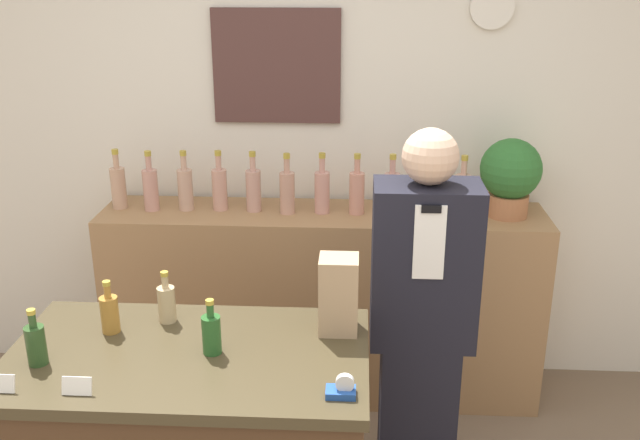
# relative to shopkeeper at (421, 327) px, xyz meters

# --- Properties ---
(back_wall) EXTENTS (5.20, 0.09, 2.70)m
(back_wall) POSITION_rel_shopkeeper_xyz_m (-0.55, 1.04, 0.56)
(back_wall) COLOR silver
(back_wall) RESTS_ON ground_plane
(back_shelf) EXTENTS (2.17, 0.43, 0.99)m
(back_shelf) POSITION_rel_shopkeeper_xyz_m (-0.43, 0.77, -0.30)
(back_shelf) COLOR #9E754C
(back_shelf) RESTS_ON ground_plane
(shopkeeper) EXTENTS (0.40, 0.25, 1.58)m
(shopkeeper) POSITION_rel_shopkeeper_xyz_m (0.00, 0.00, 0.00)
(shopkeeper) COLOR black
(shopkeeper) RESTS_ON ground_plane
(potted_plant) EXTENTS (0.29, 0.29, 0.38)m
(potted_plant) POSITION_rel_shopkeeper_xyz_m (0.46, 0.78, 0.40)
(potted_plant) COLOR #B27047
(potted_plant) RESTS_ON back_shelf
(paper_bag) EXTENTS (0.13, 0.12, 0.28)m
(paper_bag) POSITION_rel_shopkeeper_xyz_m (-0.32, -0.28, 0.27)
(paper_bag) COLOR tan
(paper_bag) RESTS_ON display_counter
(tape_dispenser) EXTENTS (0.09, 0.06, 0.07)m
(tape_dispenser) POSITION_rel_shopkeeper_xyz_m (-0.29, -0.68, 0.15)
(tape_dispenser) COLOR #1E4799
(tape_dispenser) RESTS_ON display_counter
(price_card_left) EXTENTS (0.09, 0.02, 0.06)m
(price_card_left) POSITION_rel_shopkeeper_xyz_m (-1.32, -0.71, 0.16)
(price_card_left) COLOR white
(price_card_left) RESTS_ON display_counter
(price_card_right) EXTENTS (0.09, 0.02, 0.06)m
(price_card_right) POSITION_rel_shopkeeper_xyz_m (-1.08, -0.71, 0.16)
(price_card_right) COLOR white
(price_card_right) RESTS_ON display_counter
(counter_bottle_0) EXTENTS (0.06, 0.06, 0.19)m
(counter_bottle_0) POSITION_rel_shopkeeper_xyz_m (-1.27, -0.55, 0.20)
(counter_bottle_0) COLOR #294721
(counter_bottle_0) RESTS_ON display_counter
(counter_bottle_1) EXTENTS (0.06, 0.06, 0.19)m
(counter_bottle_1) POSITION_rel_shopkeeper_xyz_m (-1.11, -0.33, 0.20)
(counter_bottle_1) COLOR #A7732E
(counter_bottle_1) RESTS_ON display_counter
(counter_bottle_2) EXTENTS (0.06, 0.06, 0.19)m
(counter_bottle_2) POSITION_rel_shopkeeper_xyz_m (-0.93, -0.24, 0.20)
(counter_bottle_2) COLOR tan
(counter_bottle_2) RESTS_ON display_counter
(counter_bottle_3) EXTENTS (0.06, 0.06, 0.19)m
(counter_bottle_3) POSITION_rel_shopkeeper_xyz_m (-0.73, -0.45, 0.20)
(counter_bottle_3) COLOR #255725
(counter_bottle_3) RESTS_ON display_counter
(shelf_bottle_0) EXTENTS (0.07, 0.07, 0.30)m
(shelf_bottle_0) POSITION_rel_shopkeeper_xyz_m (-1.43, 0.79, 0.31)
(shelf_bottle_0) COLOR tan
(shelf_bottle_0) RESTS_ON back_shelf
(shelf_bottle_1) EXTENTS (0.07, 0.07, 0.30)m
(shelf_bottle_1) POSITION_rel_shopkeeper_xyz_m (-1.26, 0.76, 0.31)
(shelf_bottle_1) COLOR tan
(shelf_bottle_1) RESTS_ON back_shelf
(shelf_bottle_2) EXTENTS (0.07, 0.07, 0.30)m
(shelf_bottle_2) POSITION_rel_shopkeeper_xyz_m (-1.10, 0.78, 0.31)
(shelf_bottle_2) COLOR tan
(shelf_bottle_2) RESTS_ON back_shelf
(shelf_bottle_3) EXTENTS (0.07, 0.07, 0.30)m
(shelf_bottle_3) POSITION_rel_shopkeeper_xyz_m (-0.93, 0.79, 0.31)
(shelf_bottle_3) COLOR tan
(shelf_bottle_3) RESTS_ON back_shelf
(shelf_bottle_4) EXTENTS (0.07, 0.07, 0.30)m
(shelf_bottle_4) POSITION_rel_shopkeeper_xyz_m (-0.76, 0.78, 0.31)
(shelf_bottle_4) COLOR tan
(shelf_bottle_4) RESTS_ON back_shelf
(shelf_bottle_5) EXTENTS (0.07, 0.07, 0.30)m
(shelf_bottle_5) POSITION_rel_shopkeeper_xyz_m (-0.60, 0.75, 0.31)
(shelf_bottle_5) COLOR tan
(shelf_bottle_5) RESTS_ON back_shelf
(shelf_bottle_6) EXTENTS (0.07, 0.07, 0.30)m
(shelf_bottle_6) POSITION_rel_shopkeeper_xyz_m (-0.43, 0.77, 0.31)
(shelf_bottle_6) COLOR tan
(shelf_bottle_6) RESTS_ON back_shelf
(shelf_bottle_7) EXTENTS (0.07, 0.07, 0.30)m
(shelf_bottle_7) POSITION_rel_shopkeeper_xyz_m (-0.26, 0.77, 0.31)
(shelf_bottle_7) COLOR tan
(shelf_bottle_7) RESTS_ON back_shelf
(shelf_bottle_8) EXTENTS (0.07, 0.07, 0.30)m
(shelf_bottle_8) POSITION_rel_shopkeeper_xyz_m (-0.10, 0.77, 0.31)
(shelf_bottle_8) COLOR tan
(shelf_bottle_8) RESTS_ON back_shelf
(shelf_bottle_9) EXTENTS (0.07, 0.07, 0.30)m
(shelf_bottle_9) POSITION_rel_shopkeeper_xyz_m (0.07, 0.76, 0.31)
(shelf_bottle_9) COLOR tan
(shelf_bottle_9) RESTS_ON back_shelf
(shelf_bottle_10) EXTENTS (0.07, 0.07, 0.30)m
(shelf_bottle_10) POSITION_rel_shopkeeper_xyz_m (0.24, 0.76, 0.31)
(shelf_bottle_10) COLOR tan
(shelf_bottle_10) RESTS_ON back_shelf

